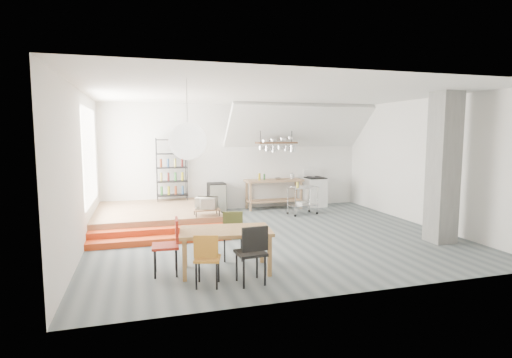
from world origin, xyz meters
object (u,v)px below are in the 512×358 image
object	(u,v)px
dining_table	(226,234)
rolling_cart	(303,196)
stove	(315,191)
mini_fridge	(217,197)

from	to	relation	value
dining_table	rolling_cart	xyz separation A→B (m)	(3.13, 4.08, -0.12)
stove	rolling_cart	distance (m)	1.43
stove	rolling_cart	xyz separation A→B (m)	(-0.90, -1.11, 0.04)
stove	dining_table	world-z (taller)	stove
dining_table	mini_fridge	distance (m)	5.30
mini_fridge	rolling_cart	bearing A→B (deg)	-26.68
mini_fridge	dining_table	bearing A→B (deg)	-99.07
dining_table	rolling_cart	bearing A→B (deg)	59.51
stove	mini_fridge	bearing A→B (deg)	179.21
stove	dining_table	distance (m)	6.57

